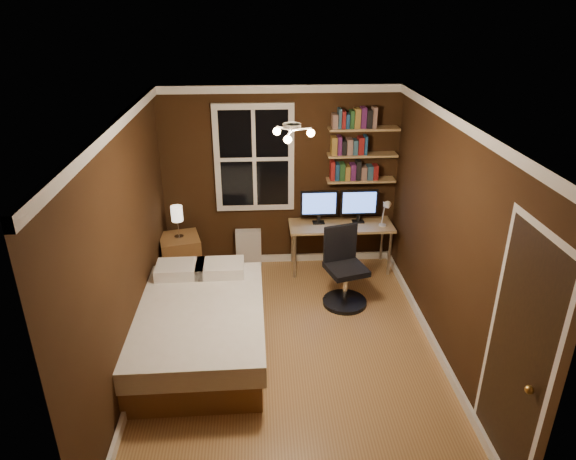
{
  "coord_description": "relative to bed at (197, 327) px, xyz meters",
  "views": [
    {
      "loc": [
        -0.31,
        -4.54,
        3.5
      ],
      "look_at": [
        0.0,
        0.45,
        1.23
      ],
      "focal_mm": 32.0,
      "sensor_mm": 36.0,
      "label": 1
    }
  ],
  "objects": [
    {
      "name": "bookshelf_upper",
      "position": [
        2.08,
        1.91,
        1.66
      ],
      "size": [
        0.92,
        0.22,
        0.03
      ],
      "primitive_type": "cube",
      "color": "tan",
      "rests_on": "wall_back"
    },
    {
      "name": "bookshelf_middle",
      "position": [
        2.08,
        1.91,
        1.31
      ],
      "size": [
        0.92,
        0.22,
        0.03
      ],
      "primitive_type": "cube",
      "color": "tan",
      "rests_on": "wall_back"
    },
    {
      "name": "wall_left",
      "position": [
        -0.6,
        -0.07,
        0.96
      ],
      "size": [
        0.04,
        4.2,
        2.5
      ],
      "primitive_type": "cube",
      "color": "black",
      "rests_on": "ground"
    },
    {
      "name": "office_chair",
      "position": [
        1.72,
        0.86,
        0.09
      ],
      "size": [
        0.55,
        0.55,
        0.99
      ],
      "rotation": [
        0.0,
        0.0,
        0.28
      ],
      "color": "black",
      "rests_on": "ground"
    },
    {
      "name": "window",
      "position": [
        0.65,
        2.0,
        1.26
      ],
      "size": [
        1.06,
        0.06,
        1.46
      ],
      "primitive_type": "cube",
      "color": "white",
      "rests_on": "wall_back"
    },
    {
      "name": "books_row_middle",
      "position": [
        2.08,
        1.91,
        1.44
      ],
      "size": [
        0.42,
        0.16,
        0.23
      ],
      "primitive_type": null,
      "color": "navy",
      "rests_on": "bookshelf_middle"
    },
    {
      "name": "door",
      "position": [
        2.59,
        -1.62,
        0.74
      ],
      "size": [
        0.03,
        0.82,
        2.05
      ],
      "primitive_type": null,
      "color": "black",
      "rests_on": "ground"
    },
    {
      "name": "wall_right",
      "position": [
        2.6,
        -0.07,
        0.96
      ],
      "size": [
        0.04,
        4.2,
        2.5
      ],
      "primitive_type": "cube",
      "color": "black",
      "rests_on": "ground"
    },
    {
      "name": "desk_lamp",
      "position": [
        2.37,
        1.59,
        0.61
      ],
      "size": [
        0.14,
        0.32,
        0.44
      ],
      "primitive_type": null,
      "color": "silver",
      "rests_on": "desk"
    },
    {
      "name": "books_row_upper",
      "position": [
        2.08,
        1.91,
        1.79
      ],
      "size": [
        0.54,
        0.16,
        0.23
      ],
      "primitive_type": null,
      "color": "#224F23",
      "rests_on": "bookshelf_upper"
    },
    {
      "name": "ceiling_fixture",
      "position": [
        1.0,
        -0.17,
        2.11
      ],
      "size": [
        0.44,
        0.44,
        0.18
      ],
      "primitive_type": null,
      "color": "beige",
      "rests_on": "ceiling"
    },
    {
      "name": "ceiling",
      "position": [
        1.0,
        -0.07,
        2.21
      ],
      "size": [
        3.2,
        4.2,
        0.02
      ],
      "primitive_type": "cube",
      "color": "white",
      "rests_on": "wall_back"
    },
    {
      "name": "bedside_lamp",
      "position": [
        -0.36,
        1.57,
        0.56
      ],
      "size": [
        0.15,
        0.15,
        0.43
      ],
      "primitive_type": null,
      "color": "white",
      "rests_on": "nightstand"
    },
    {
      "name": "books_row_lower",
      "position": [
        2.08,
        1.91,
        1.09
      ],
      "size": [
        0.54,
        0.16,
        0.23
      ],
      "primitive_type": null,
      "color": "maroon",
      "rests_on": "bookshelf_lower"
    },
    {
      "name": "wall_back",
      "position": [
        1.0,
        2.03,
        0.96
      ],
      "size": [
        3.2,
        0.04,
        2.5
      ],
      "primitive_type": "cube",
      "color": "black",
      "rests_on": "ground"
    },
    {
      "name": "nightstand",
      "position": [
        -0.36,
        1.57,
        0.03
      ],
      "size": [
        0.61,
        0.61,
        0.63
      ],
      "primitive_type": "cube",
      "rotation": [
        0.0,
        0.0,
        0.24
      ],
      "color": "brown",
      "rests_on": "ground"
    },
    {
      "name": "radiator",
      "position": [
        0.54,
        1.93,
        -0.02
      ],
      "size": [
        0.36,
        0.12,
        0.54
      ],
      "primitive_type": "cube",
      "color": "silver",
      "rests_on": "ground"
    },
    {
      "name": "bed",
      "position": [
        0.0,
        0.0,
        0.0
      ],
      "size": [
        1.45,
        2.0,
        0.67
      ],
      "rotation": [
        0.0,
        0.0,
        0.01
      ],
      "color": "brown",
      "rests_on": "ground"
    },
    {
      "name": "monitor_right",
      "position": [
        2.06,
        1.82,
        0.62
      ],
      "size": [
        0.51,
        0.12,
        0.47
      ],
      "primitive_type": null,
      "color": "black",
      "rests_on": "desk"
    },
    {
      "name": "monitor_left",
      "position": [
        1.51,
        1.82,
        0.62
      ],
      "size": [
        0.51,
        0.12,
        0.47
      ],
      "primitive_type": null,
      "color": "black",
      "rests_on": "desk"
    },
    {
      "name": "floor",
      "position": [
        1.0,
        -0.07,
        -0.29
      ],
      "size": [
        4.2,
        4.2,
        0.0
      ],
      "primitive_type": "plane",
      "color": "olive",
      "rests_on": "ground"
    },
    {
      "name": "door_knob",
      "position": [
        2.55,
        -1.92,
        0.71
      ],
      "size": [
        0.06,
        0.06,
        0.06
      ],
      "primitive_type": "sphere",
      "color": "gold",
      "rests_on": "door"
    },
    {
      "name": "desk",
      "position": [
        1.81,
        1.75,
        0.32
      ],
      "size": [
        1.42,
        0.53,
        0.67
      ],
      "color": "tan",
      "rests_on": "ground"
    },
    {
      "name": "bookshelf_lower",
      "position": [
        2.08,
        1.91,
        0.96
      ],
      "size": [
        0.92,
        0.22,
        0.03
      ],
      "primitive_type": "cube",
      "color": "tan",
      "rests_on": "wall_back"
    }
  ]
}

